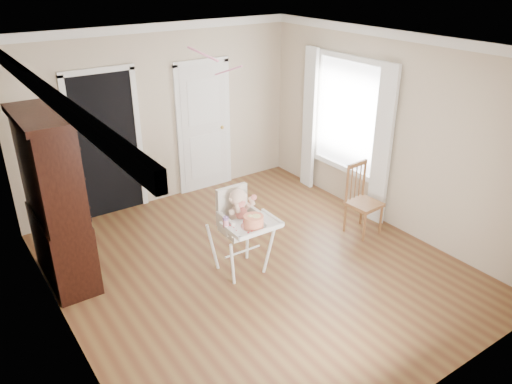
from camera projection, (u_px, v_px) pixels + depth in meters
floor at (256, 267)px, 6.27m from camera, size 5.00×5.00×0.00m
ceiling at (255, 46)px, 5.12m from camera, size 5.00×5.00×0.00m
wall_back at (162, 116)px, 7.55m from camera, size 4.50×0.00×4.50m
wall_left at (52, 221)px, 4.53m from camera, size 0.00×5.00×5.00m
wall_right at (390, 132)px, 6.85m from camera, size 0.00×5.00×5.00m
crown_molding at (255, 52)px, 5.15m from camera, size 4.50×5.00×0.12m
doorway at (106, 143)px, 7.18m from camera, size 1.06×0.05×2.22m
closet_door at (204, 129)px, 8.04m from camera, size 0.96×0.09×2.13m
window_right at (345, 123)px, 7.44m from camera, size 0.13×1.84×2.30m
high_chair at (240, 222)px, 5.91m from camera, size 0.65×0.79×1.10m
baby at (239, 209)px, 5.86m from camera, size 0.32×0.24×0.49m
cake at (254, 221)px, 5.61m from camera, size 0.30×0.30×0.14m
sippy_cup at (226, 222)px, 5.60m from camera, size 0.07×0.07×0.16m
china_cabinet at (55, 201)px, 5.63m from camera, size 0.54×1.22×2.06m
dining_chair at (363, 201)px, 6.89m from camera, size 0.44×0.44×1.00m
streamer at (203, 54)px, 6.24m from camera, size 0.21×0.47×0.15m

